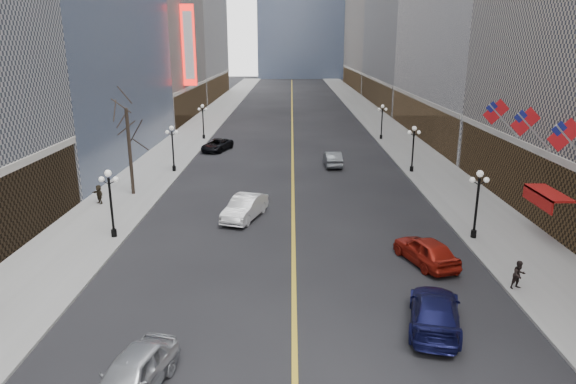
{
  "coord_description": "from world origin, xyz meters",
  "views": [
    {
      "loc": [
        -0.16,
        -1.51,
        12.41
      ],
      "look_at": [
        -0.28,
        17.34,
        6.92
      ],
      "focal_mm": 32.0,
      "sensor_mm": 36.0,
      "label": 1
    }
  ],
  "objects_px": {
    "streetlamp_east_1": "(478,197)",
    "streetlamp_west_1": "(110,197)",
    "car_nb_mid": "(245,208)",
    "car_nb_near": "(132,375)",
    "car_nb_far": "(217,145)",
    "streetlamp_west_2": "(173,144)",
    "car_sb_near": "(435,311)",
    "car_sb_mid": "(426,250)",
    "streetlamp_east_3": "(382,118)",
    "streetlamp_east_2": "(413,144)",
    "streetlamp_west_3": "(203,118)",
    "car_sb_far": "(333,159)"
  },
  "relations": [
    {
      "from": "streetlamp_west_2",
      "to": "car_sb_near",
      "type": "relative_size",
      "value": 0.83
    },
    {
      "from": "streetlamp_east_1",
      "to": "car_nb_far",
      "type": "distance_m",
      "value": 35.45
    },
    {
      "from": "streetlamp_east_1",
      "to": "car_sb_far",
      "type": "relative_size",
      "value": 0.97
    },
    {
      "from": "car_sb_mid",
      "to": "car_sb_near",
      "type": "bearing_deg",
      "value": 60.07
    },
    {
      "from": "car_nb_far",
      "to": "car_sb_mid",
      "type": "xyz_separation_m",
      "value": [
        16.67,
        -32.47,
        0.11
      ]
    },
    {
      "from": "streetlamp_west_3",
      "to": "car_nb_far",
      "type": "relative_size",
      "value": 0.88
    },
    {
      "from": "streetlamp_west_1",
      "to": "streetlamp_west_2",
      "type": "height_order",
      "value": "same"
    },
    {
      "from": "streetlamp_west_1",
      "to": "car_nb_mid",
      "type": "bearing_deg",
      "value": 26.18
    },
    {
      "from": "streetlamp_west_3",
      "to": "car_nb_far",
      "type": "bearing_deg",
      "value": -69.22
    },
    {
      "from": "streetlamp_east_3",
      "to": "car_sb_mid",
      "type": "height_order",
      "value": "streetlamp_east_3"
    },
    {
      "from": "streetlamp_west_2",
      "to": "car_nb_mid",
      "type": "distance_m",
      "value": 16.33
    },
    {
      "from": "streetlamp_east_1",
      "to": "streetlamp_west_3",
      "type": "relative_size",
      "value": 1.0
    },
    {
      "from": "car_nb_mid",
      "to": "car_sb_far",
      "type": "xyz_separation_m",
      "value": [
        7.73,
        16.76,
        -0.08
      ]
    },
    {
      "from": "car_nb_far",
      "to": "car_sb_mid",
      "type": "distance_m",
      "value": 36.5
    },
    {
      "from": "streetlamp_east_2",
      "to": "streetlamp_east_3",
      "type": "height_order",
      "value": "same"
    },
    {
      "from": "car_nb_near",
      "to": "car_nb_mid",
      "type": "height_order",
      "value": "car_nb_mid"
    },
    {
      "from": "streetlamp_east_2",
      "to": "car_nb_near",
      "type": "relative_size",
      "value": 0.96
    },
    {
      "from": "car_nb_near",
      "to": "car_nb_mid",
      "type": "xyz_separation_m",
      "value": [
        2.4,
        19.56,
        0.05
      ]
    },
    {
      "from": "streetlamp_east_1",
      "to": "car_nb_far",
      "type": "xyz_separation_m",
      "value": [
        -20.8,
        28.62,
        -2.19
      ]
    },
    {
      "from": "streetlamp_east_2",
      "to": "car_sb_far",
      "type": "bearing_deg",
      "value": 159.61
    },
    {
      "from": "car_nb_far",
      "to": "streetlamp_east_3",
      "type": "bearing_deg",
      "value": 36.82
    },
    {
      "from": "streetlamp_east_2",
      "to": "streetlamp_west_2",
      "type": "relative_size",
      "value": 1.0
    },
    {
      "from": "streetlamp_east_2",
      "to": "streetlamp_west_1",
      "type": "xyz_separation_m",
      "value": [
        -23.6,
        -18.0,
        0.0
      ]
    },
    {
      "from": "streetlamp_east_3",
      "to": "streetlamp_west_2",
      "type": "bearing_deg",
      "value": -142.67
    },
    {
      "from": "streetlamp_east_3",
      "to": "car_sb_near",
      "type": "height_order",
      "value": "streetlamp_east_3"
    },
    {
      "from": "streetlamp_west_2",
      "to": "car_nb_near",
      "type": "bearing_deg",
      "value": -80.08
    },
    {
      "from": "streetlamp_west_2",
      "to": "car_sb_near",
      "type": "bearing_deg",
      "value": -57.86
    },
    {
      "from": "streetlamp_east_2",
      "to": "streetlamp_west_2",
      "type": "bearing_deg",
      "value": 180.0
    },
    {
      "from": "streetlamp_west_3",
      "to": "car_sb_near",
      "type": "distance_m",
      "value": 50.26
    },
    {
      "from": "streetlamp_east_3",
      "to": "car_nb_mid",
      "type": "bearing_deg",
      "value": -115.65
    },
    {
      "from": "car_nb_near",
      "to": "car_nb_far",
      "type": "distance_m",
      "value": 44.22
    },
    {
      "from": "streetlamp_west_1",
      "to": "streetlamp_west_3",
      "type": "distance_m",
      "value": 36.0
    },
    {
      "from": "streetlamp_west_2",
      "to": "car_nb_far",
      "type": "height_order",
      "value": "streetlamp_west_2"
    },
    {
      "from": "car_nb_far",
      "to": "car_nb_mid",
      "type": "bearing_deg",
      "value": -60.17
    },
    {
      "from": "car_nb_far",
      "to": "car_nb_near",
      "type": "bearing_deg",
      "value": -68.75
    },
    {
      "from": "streetlamp_east_1",
      "to": "streetlamp_west_1",
      "type": "relative_size",
      "value": 1.0
    },
    {
      "from": "streetlamp_west_1",
      "to": "car_nb_near",
      "type": "bearing_deg",
      "value": -69.29
    },
    {
      "from": "streetlamp_east_1",
      "to": "car_sb_near",
      "type": "distance_m",
      "value": 12.32
    },
    {
      "from": "streetlamp_west_2",
      "to": "car_sb_mid",
      "type": "height_order",
      "value": "streetlamp_west_2"
    },
    {
      "from": "car_nb_near",
      "to": "car_sb_far",
      "type": "height_order",
      "value": "car_nb_near"
    },
    {
      "from": "car_nb_near",
      "to": "streetlamp_east_2",
      "type": "bearing_deg",
      "value": 76.37
    },
    {
      "from": "streetlamp_east_2",
      "to": "streetlamp_west_3",
      "type": "height_order",
      "value": "same"
    },
    {
      "from": "streetlamp_west_3",
      "to": "streetlamp_east_3",
      "type": "bearing_deg",
      "value": 0.0
    },
    {
      "from": "car_sb_mid",
      "to": "streetlamp_east_2",
      "type": "bearing_deg",
      "value": -119.63
    },
    {
      "from": "streetlamp_west_1",
      "to": "car_sb_mid",
      "type": "xyz_separation_m",
      "value": [
        19.47,
        -3.85,
        -2.08
      ]
    },
    {
      "from": "streetlamp_west_1",
      "to": "streetlamp_east_1",
      "type": "bearing_deg",
      "value": 0.0
    },
    {
      "from": "streetlamp_west_2",
      "to": "streetlamp_west_1",
      "type": "bearing_deg",
      "value": -90.0
    },
    {
      "from": "car_nb_near",
      "to": "car_sb_mid",
      "type": "xyz_separation_m",
      "value": [
        13.61,
        11.65,
        0.02
      ]
    },
    {
      "from": "streetlamp_east_3",
      "to": "car_sb_far",
      "type": "height_order",
      "value": "streetlamp_east_3"
    },
    {
      "from": "streetlamp_west_2",
      "to": "car_nb_far",
      "type": "bearing_deg",
      "value": 75.23
    }
  ]
}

